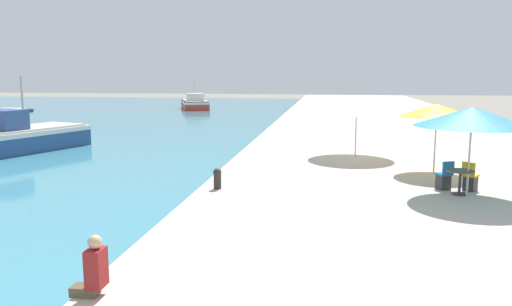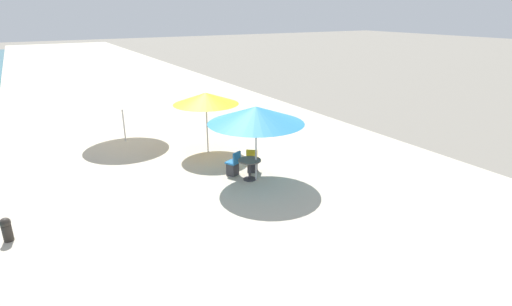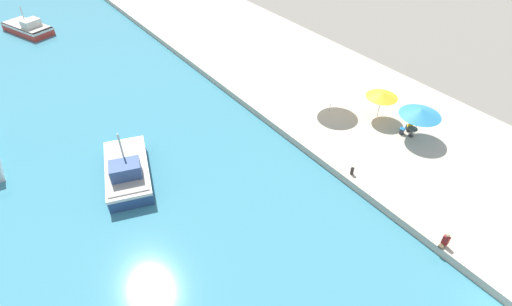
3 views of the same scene
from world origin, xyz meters
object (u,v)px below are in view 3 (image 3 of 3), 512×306
(cafe_umbrella_pink, at_px, (421,112))
(person_at_quay, at_px, (445,241))
(cafe_table, at_px, (412,131))
(cafe_umbrella_striped, at_px, (332,90))
(cafe_chair_right, at_px, (409,128))
(fishing_boat_near, at_px, (127,170))
(cafe_chair_left, at_px, (402,130))
(mooring_bollard, at_px, (352,170))
(fishing_boat_far, at_px, (28,27))
(cafe_umbrella_white, at_px, (382,95))

(cafe_umbrella_pink, height_order, person_at_quay, cafe_umbrella_pink)
(cafe_table, height_order, person_at_quay, person_at_quay)
(cafe_umbrella_pink, distance_m, person_at_quay, 11.26)
(cafe_umbrella_striped, relative_size, cafe_chair_right, 3.89)
(fishing_boat_near, distance_m, cafe_chair_left, 21.99)
(cafe_umbrella_pink, bearing_deg, cafe_chair_left, 121.94)
(cafe_umbrella_pink, height_order, cafe_umbrella_striped, cafe_umbrella_pink)
(cafe_chair_left, relative_size, person_at_quay, 0.88)
(cafe_chair_right, bearing_deg, fishing_boat_near, -165.57)
(mooring_bollard, bearing_deg, person_at_quay, -92.09)
(cafe_umbrella_pink, bearing_deg, cafe_table, 143.01)
(cafe_umbrella_pink, bearing_deg, fishing_boat_near, 154.70)
(fishing_boat_far, distance_m, mooring_bollard, 44.71)
(person_at_quay, bearing_deg, cafe_table, 46.69)
(fishing_boat_far, distance_m, cafe_umbrella_pink, 47.26)
(cafe_umbrella_white, height_order, person_at_quay, cafe_umbrella_white)
(fishing_boat_far, relative_size, cafe_umbrella_pink, 2.30)
(cafe_chair_left, bearing_deg, fishing_boat_far, 89.44)
(cafe_umbrella_white, relative_size, cafe_chair_right, 2.92)
(cafe_umbrella_striped, bearing_deg, cafe_chair_left, -67.85)
(cafe_umbrella_pink, distance_m, cafe_chair_right, 2.16)
(fishing_boat_far, relative_size, cafe_table, 9.38)
(fishing_boat_near, relative_size, cafe_chair_right, 8.08)
(cafe_table, bearing_deg, cafe_umbrella_striped, 112.49)
(cafe_table, relative_size, cafe_chair_left, 0.88)
(cafe_chair_right, relative_size, mooring_bollard, 1.39)
(cafe_umbrella_striped, bearing_deg, person_at_quay, -108.31)
(cafe_table, bearing_deg, person_at_quay, -133.31)
(cafe_umbrella_white, height_order, cafe_umbrella_striped, cafe_umbrella_striped)
(cafe_umbrella_striped, xyz_separation_m, cafe_table, (2.74, -6.62, -1.66))
(person_at_quay, distance_m, mooring_bollard, 7.76)
(fishing_boat_far, bearing_deg, person_at_quay, -96.70)
(cafe_umbrella_white, xyz_separation_m, cafe_umbrella_striped, (-2.68, 3.15, -0.07))
(cafe_chair_left, distance_m, mooring_bollard, 7.07)
(cafe_umbrella_pink, distance_m, cafe_chair_left, 2.22)
(fishing_boat_far, bearing_deg, cafe_chair_right, -84.54)
(cafe_table, distance_m, cafe_chair_left, 0.75)
(fishing_boat_near, relative_size, cafe_chair_left, 8.08)
(fishing_boat_near, distance_m, cafe_table, 22.54)
(cafe_umbrella_striped, xyz_separation_m, mooring_bollard, (-4.57, -6.92, -1.85))
(cafe_umbrella_striped, distance_m, cafe_chair_right, 7.08)
(cafe_umbrella_pink, distance_m, cafe_umbrella_striped, 7.36)
(cafe_chair_right, distance_m, person_at_quay, 11.79)
(cafe_umbrella_white, xyz_separation_m, mooring_bollard, (-7.25, -3.77, -1.91))
(cafe_umbrella_striped, bearing_deg, cafe_table, -67.51)
(cafe_umbrella_striped, height_order, cafe_table, cafe_umbrella_striped)
(cafe_chair_right, height_order, person_at_quay, person_at_quay)
(fishing_boat_near, relative_size, fishing_boat_far, 0.98)
(cafe_chair_right, distance_m, mooring_bollard, 7.80)
(cafe_table, distance_m, mooring_bollard, 7.32)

